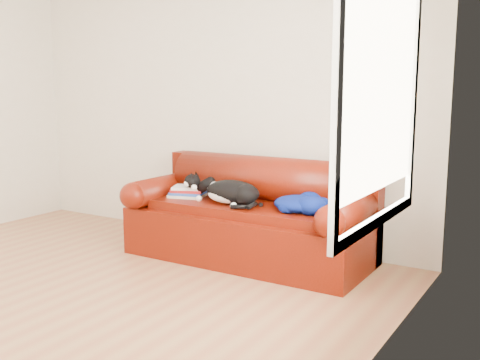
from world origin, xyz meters
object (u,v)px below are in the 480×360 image
at_px(sofa_base, 249,232).
at_px(cat, 231,193).
at_px(blanket, 301,203).
at_px(book_stack, 188,192).

height_order(sofa_base, cat, cat).
distance_m(sofa_base, cat, 0.39).
relative_size(cat, blanket, 1.39).
relative_size(book_stack, blanket, 0.71).
bearing_deg(sofa_base, cat, -130.82).
relative_size(sofa_base, book_stack, 5.99).
relative_size(sofa_base, cat, 3.07).
distance_m(sofa_base, book_stack, 0.68).
bearing_deg(sofa_base, book_stack, -174.60).
height_order(book_stack, cat, cat).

